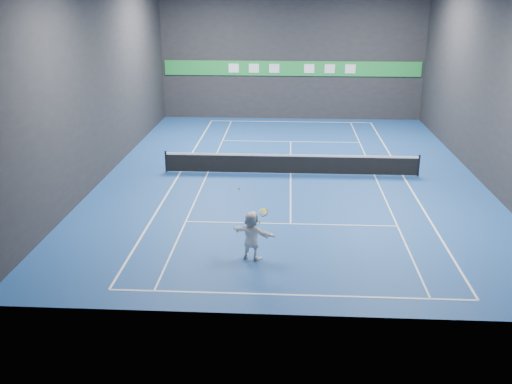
# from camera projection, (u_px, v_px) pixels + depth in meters

# --- Properties ---
(ground) EXTENTS (26.00, 26.00, 0.00)m
(ground) POSITION_uv_depth(u_px,v_px,m) (291.00, 174.00, 28.15)
(ground) COLOR navy
(ground) RESTS_ON ground
(wall_back) EXTENTS (18.00, 0.10, 9.00)m
(wall_back) POSITION_uv_depth(u_px,v_px,m) (292.00, 53.00, 38.88)
(wall_back) COLOR black
(wall_back) RESTS_ON ground
(wall_front) EXTENTS (18.00, 0.10, 9.00)m
(wall_front) POSITION_uv_depth(u_px,v_px,m) (294.00, 160.00, 14.41)
(wall_front) COLOR black
(wall_front) RESTS_ON ground
(wall_left) EXTENTS (0.10, 26.00, 9.00)m
(wall_left) POSITION_uv_depth(u_px,v_px,m) (103.00, 81.00, 27.13)
(wall_left) COLOR black
(wall_left) RESTS_ON ground
(wall_right) EXTENTS (0.10, 26.00, 9.00)m
(wall_right) POSITION_uv_depth(u_px,v_px,m) (489.00, 84.00, 26.16)
(wall_right) COLOR black
(wall_right) RESTS_ON ground
(baseline_near) EXTENTS (10.98, 0.08, 0.01)m
(baseline_near) POSITION_uv_depth(u_px,v_px,m) (291.00, 295.00, 16.95)
(baseline_near) COLOR white
(baseline_near) RESTS_ON ground
(baseline_far) EXTENTS (10.98, 0.08, 0.01)m
(baseline_far) POSITION_uv_depth(u_px,v_px,m) (291.00, 122.00, 39.33)
(baseline_far) COLOR white
(baseline_far) RESTS_ON ground
(sideline_doubles_left) EXTENTS (0.08, 23.78, 0.01)m
(sideline_doubles_left) POSITION_uv_depth(u_px,v_px,m) (181.00, 172.00, 28.44)
(sideline_doubles_left) COLOR white
(sideline_doubles_left) RESTS_ON ground
(sideline_doubles_right) EXTENTS (0.08, 23.78, 0.01)m
(sideline_doubles_right) POSITION_uv_depth(u_px,v_px,m) (403.00, 176.00, 27.85)
(sideline_doubles_right) COLOR white
(sideline_doubles_right) RESTS_ON ground
(sideline_singles_left) EXTENTS (0.06, 23.78, 0.01)m
(sideline_singles_left) POSITION_uv_depth(u_px,v_px,m) (208.00, 172.00, 28.37)
(sideline_singles_left) COLOR white
(sideline_singles_left) RESTS_ON ground
(sideline_singles_right) EXTENTS (0.06, 23.78, 0.01)m
(sideline_singles_right) POSITION_uv_depth(u_px,v_px,m) (374.00, 175.00, 27.92)
(sideline_singles_right) COLOR white
(sideline_singles_right) RESTS_ON ground
(service_line_near) EXTENTS (8.23, 0.06, 0.01)m
(service_line_near) POSITION_uv_depth(u_px,v_px,m) (291.00, 224.00, 22.12)
(service_line_near) COLOR white
(service_line_near) RESTS_ON ground
(service_line_far) EXTENTS (8.23, 0.06, 0.01)m
(service_line_far) POSITION_uv_depth(u_px,v_px,m) (291.00, 142.00, 34.17)
(service_line_far) COLOR white
(service_line_far) RESTS_ON ground
(center_service_line) EXTENTS (0.06, 12.80, 0.01)m
(center_service_line) POSITION_uv_depth(u_px,v_px,m) (291.00, 174.00, 28.14)
(center_service_line) COLOR white
(center_service_line) RESTS_ON ground
(player) EXTENTS (1.65, 1.10, 1.70)m
(player) POSITION_uv_depth(u_px,v_px,m) (252.00, 235.00, 18.98)
(player) COLOR white
(player) RESTS_ON ground
(tennis_ball) EXTENTS (0.07, 0.07, 0.07)m
(tennis_ball) POSITION_uv_depth(u_px,v_px,m) (239.00, 189.00, 18.55)
(tennis_ball) COLOR #B6E025
(tennis_ball) RESTS_ON player
(tennis_net) EXTENTS (12.50, 0.10, 1.07)m
(tennis_net) POSITION_uv_depth(u_px,v_px,m) (291.00, 163.00, 27.97)
(tennis_net) COLOR black
(tennis_net) RESTS_ON ground
(sponsor_banner) EXTENTS (17.64, 0.11, 1.00)m
(sponsor_banner) POSITION_uv_depth(u_px,v_px,m) (292.00, 68.00, 39.15)
(sponsor_banner) COLOR #1F9138
(sponsor_banner) RESTS_ON wall_back
(tennis_racket) EXTENTS (0.40, 0.36, 0.60)m
(tennis_racket) POSITION_uv_depth(u_px,v_px,m) (263.00, 214.00, 18.75)
(tennis_racket) COLOR red
(tennis_racket) RESTS_ON player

